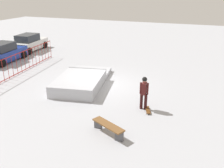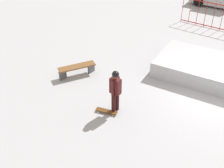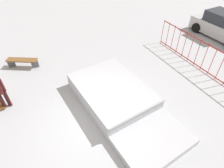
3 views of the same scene
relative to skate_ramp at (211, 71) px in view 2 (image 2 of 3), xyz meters
The scene contains 5 objects.
ground_plane 1.36m from the skate_ramp, 66.74° to the right, with size 60.00×60.00×0.00m, color #A8AAB2.
skate_ramp is the anchor object (origin of this frame).
skater 4.76m from the skate_ramp, 111.81° to the right, with size 0.39×0.44×1.73m.
skateboard 5.04m from the skate_ramp, 112.54° to the right, with size 0.82×0.45×0.09m.
park_bench 5.76m from the skate_ramp, 141.96° to the right, with size 1.07×1.61×0.48m.
Camera 2 is at (2.71, -9.41, 6.76)m, focal length 45.39 mm.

